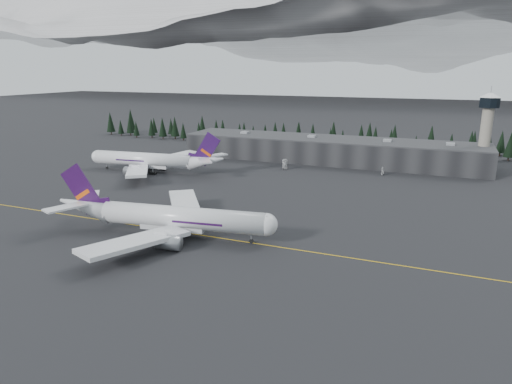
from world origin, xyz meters
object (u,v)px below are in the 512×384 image
at_px(gse_vehicle_b, 383,174).
at_px(jet_main, 164,217).
at_px(jet_parked, 155,160).
at_px(gse_vehicle_a, 285,168).
at_px(terminal, 329,150).
at_px(control_tower, 487,124).

bearing_deg(gse_vehicle_b, jet_main, -26.97).
distance_m(jet_main, jet_parked, 89.47).
bearing_deg(jet_parked, gse_vehicle_a, -158.48).
relative_size(terminal, jet_main, 2.26).
relative_size(gse_vehicle_a, gse_vehicle_b, 1.36).
bearing_deg(control_tower, jet_parked, -157.22).
height_order(control_tower, gse_vehicle_b, control_tower).
xyz_separation_m(gse_vehicle_a, gse_vehicle_b, (47.06, 5.38, -0.07)).
distance_m(gse_vehicle_a, gse_vehicle_b, 47.37).
bearing_deg(jet_main, gse_vehicle_b, 56.49).
height_order(gse_vehicle_a, gse_vehicle_b, gse_vehicle_a).
height_order(terminal, jet_parked, jet_parked).
bearing_deg(jet_parked, gse_vehicle_b, -167.51).
height_order(jet_parked, gse_vehicle_b, jet_parked).
distance_m(control_tower, gse_vehicle_b, 55.79).
bearing_deg(control_tower, gse_vehicle_a, -160.54).
xyz_separation_m(control_tower, jet_main, (-94.27, -133.99, -17.52)).
bearing_deg(gse_vehicle_b, control_tower, 119.81).
height_order(jet_parked, gse_vehicle_a, jet_parked).
distance_m(terminal, gse_vehicle_b, 39.79).
distance_m(jet_main, gse_vehicle_b, 118.92).
bearing_deg(jet_parked, jet_main, 119.91).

